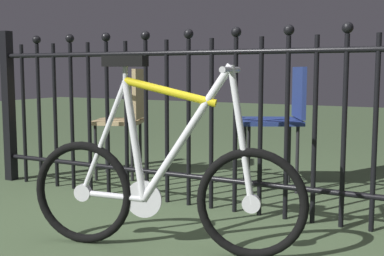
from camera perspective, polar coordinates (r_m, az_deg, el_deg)
name	(u,v)px	position (r m, az deg, el deg)	size (l,w,h in m)	color
ground_plane	(170,238)	(2.62, -2.48, -12.42)	(20.00, 20.00, 0.00)	#45593A
iron_fence	(209,115)	(3.06, 1.99, 1.50)	(3.67, 0.07, 1.15)	black
bicycle	(163,184)	(2.37, -3.31, -6.32)	(1.31, 0.45, 0.92)	black
chair_tan	(128,112)	(4.00, -7.33, 1.77)	(0.47, 0.47, 0.86)	black
chair_navy	(282,113)	(3.65, 10.17, 1.67)	(0.56, 0.56, 0.88)	black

